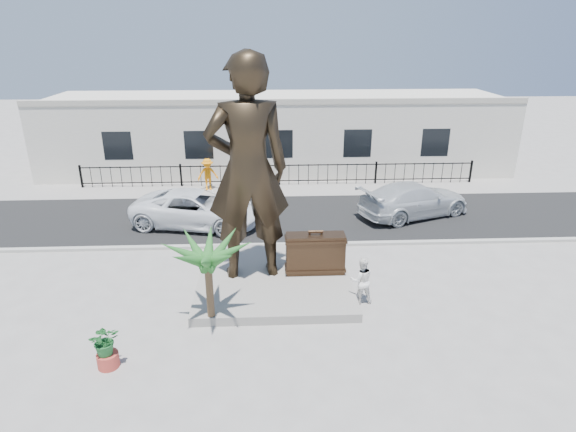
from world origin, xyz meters
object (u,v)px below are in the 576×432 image
(suitcase, at_px, (315,253))
(car_white, at_px, (197,209))
(tourist, at_px, (361,280))
(statue, at_px, (248,170))

(suitcase, xyz_separation_m, car_white, (-4.79, 5.27, -0.21))
(tourist, bearing_deg, suitcase, -51.84)
(suitcase, distance_m, car_white, 7.12)
(tourist, distance_m, car_white, 9.17)
(suitcase, xyz_separation_m, tourist, (1.33, -1.56, -0.23))
(statue, height_order, tourist, statue)
(suitcase, height_order, tourist, suitcase)
(suitcase, relative_size, car_white, 0.36)
(car_white, bearing_deg, suitcase, -125.82)
(suitcase, height_order, car_white, suitcase)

